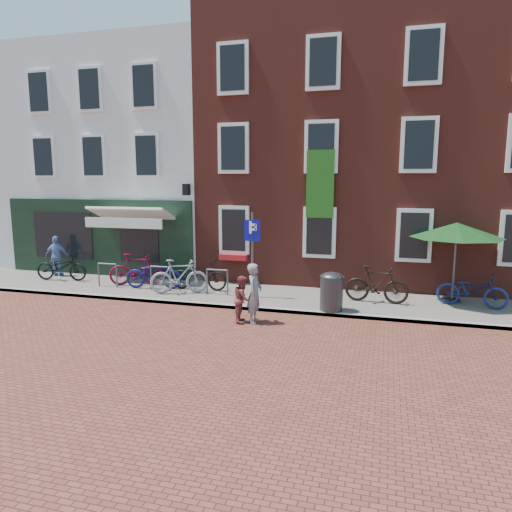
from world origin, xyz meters
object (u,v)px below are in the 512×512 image
(parking_sign, at_px, (252,243))
(bicycle_5, at_px, (376,284))
(woman, at_px, (255,293))
(boy, at_px, (243,299))
(bicycle_4, at_px, (199,275))
(bicycle_0, at_px, (61,267))
(bicycle_2, at_px, (154,274))
(litter_bin, at_px, (332,289))
(cafe_person, at_px, (57,256))
(bicycle_6, at_px, (472,290))
(parasol, at_px, (457,227))
(bicycle_3, at_px, (179,276))
(bicycle_1, at_px, (136,269))

(parking_sign, xyz_separation_m, bicycle_5, (3.76, 0.34, -1.15))
(woman, bearing_deg, bicycle_5, -49.22)
(boy, relative_size, bicycle_4, 0.65)
(bicycle_0, height_order, bicycle_2, same)
(bicycle_4, bearing_deg, parking_sign, -104.25)
(litter_bin, height_order, bicycle_5, litter_bin)
(cafe_person, height_order, bicycle_6, cafe_person)
(bicycle_2, bearing_deg, parasol, -94.52)
(parasol, xyz_separation_m, bicycle_0, (-13.38, -0.64, -1.75))
(litter_bin, relative_size, cafe_person, 0.77)
(parasol, bearing_deg, cafe_person, 179.87)
(boy, bearing_deg, cafe_person, 57.75)
(parking_sign, height_order, bicycle_4, parking_sign)
(bicycle_3, bearing_deg, litter_bin, -121.62)
(bicycle_2, distance_m, bicycle_3, 1.20)
(cafe_person, distance_m, bicycle_3, 5.85)
(bicycle_0, height_order, bicycle_4, same)
(parasol, relative_size, bicycle_5, 1.45)
(litter_bin, xyz_separation_m, woman, (-1.87, -1.33, 0.09))
(bicycle_3, relative_size, bicycle_5, 1.00)
(cafe_person, relative_size, bicycle_5, 0.82)
(woman, bearing_deg, bicycle_6, -62.94)
(parasol, xyz_separation_m, bicycle_6, (0.45, -0.51, -1.75))
(parasol, height_order, cafe_person, parasol)
(bicycle_4, bearing_deg, litter_bin, -107.86)
(bicycle_1, xyz_separation_m, bicycle_3, (1.95, -0.69, 0.00))
(cafe_person, xyz_separation_m, bicycle_2, (4.56, -0.92, -0.26))
(bicycle_4, height_order, bicycle_5, bicycle_5)
(bicycle_3, relative_size, bicycle_4, 0.97)
(parking_sign, height_order, bicycle_5, parking_sign)
(cafe_person, bearing_deg, bicycle_5, 165.47)
(bicycle_3, bearing_deg, bicycle_2, 46.79)
(parasol, bearing_deg, bicycle_1, -176.65)
(bicycle_0, distance_m, bicycle_6, 13.84)
(litter_bin, xyz_separation_m, bicycle_6, (3.87, 1.49, -0.10))
(parking_sign, bearing_deg, bicycle_4, 167.22)
(woman, height_order, bicycle_2, woman)
(cafe_person, distance_m, bicycle_2, 4.66)
(woman, bearing_deg, bicycle_1, 62.56)
(litter_bin, relative_size, parking_sign, 0.44)
(woman, xyz_separation_m, boy, (-0.32, -0.04, -0.17))
(boy, distance_m, bicycle_0, 8.24)
(parasol, xyz_separation_m, cafe_person, (-14.09, 0.03, -1.49))
(bicycle_0, xyz_separation_m, bicycle_4, (5.41, -0.02, 0.00))
(cafe_person, distance_m, bicycle_0, 1.01)
(bicycle_1, height_order, bicycle_5, same)
(parking_sign, distance_m, parasol, 6.11)
(woman, xyz_separation_m, bicycle_2, (-4.24, 2.44, -0.19))
(cafe_person, distance_m, bicycle_1, 3.80)
(boy, xyz_separation_m, bicycle_0, (-7.78, 2.72, -0.02))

